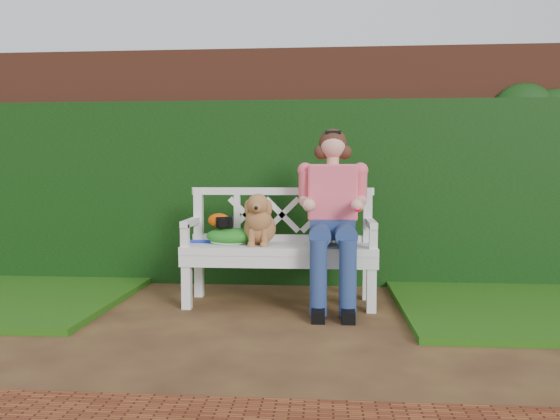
{
  "coord_description": "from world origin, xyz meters",
  "views": [
    {
      "loc": [
        0.51,
        -3.39,
        1.05
      ],
      "look_at": [
        0.18,
        0.88,
        0.75
      ],
      "focal_mm": 35.0,
      "sensor_mm": 36.0,
      "label": 1
    }
  ],
  "objects": [
    {
      "name": "seated_woman",
      "position": [
        0.59,
        0.86,
        0.68
      ],
      "size": [
        0.7,
        0.85,
        1.35
      ],
      "primitive_type": null,
      "rotation": [
        0.0,
        0.0,
        0.18
      ],
      "color": "#F84A61",
      "rests_on": "ground"
    },
    {
      "name": "ground",
      "position": [
        0.0,
        0.0,
        0.0
      ],
      "size": [
        60.0,
        60.0,
        0.0
      ],
      "primitive_type": "plane",
      "color": "#392117"
    },
    {
      "name": "brick_wall",
      "position": [
        0.0,
        1.9,
        1.1
      ],
      "size": [
        10.0,
        0.3,
        2.2
      ],
      "primitive_type": "cube",
      "color": "brown",
      "rests_on": "ground"
    },
    {
      "name": "camera_item",
      "position": [
        -0.26,
        0.86,
        0.65
      ],
      "size": [
        0.14,
        0.11,
        0.09
      ],
      "primitive_type": "cube",
      "rotation": [
        0.0,
        0.0,
        0.08
      ],
      "color": "black",
      "rests_on": "green_bag"
    },
    {
      "name": "baseball_glove",
      "position": [
        -0.31,
        0.89,
        0.67
      ],
      "size": [
        0.2,
        0.17,
        0.11
      ],
      "primitive_type": "ellipsoid",
      "rotation": [
        0.0,
        0.0,
        0.25
      ],
      "color": "#C84404",
      "rests_on": "green_bag"
    },
    {
      "name": "green_bag",
      "position": [
        -0.22,
        0.88,
        0.54
      ],
      "size": [
        0.46,
        0.41,
        0.13
      ],
      "primitive_type": null,
      "rotation": [
        0.0,
        0.0,
        -0.36
      ],
      "color": "#1D772B",
      "rests_on": "garden_bench"
    },
    {
      "name": "tennis_racket",
      "position": [
        -0.26,
        0.89,
        0.49
      ],
      "size": [
        0.6,
        0.39,
        0.03
      ],
      "primitive_type": null,
      "rotation": [
        0.0,
        0.0,
        0.3
      ],
      "color": "white",
      "rests_on": "garden_bench"
    },
    {
      "name": "garden_bench",
      "position": [
        0.18,
        0.88,
        0.24
      ],
      "size": [
        1.61,
        0.69,
        0.48
      ],
      "primitive_type": null,
      "rotation": [
        0.0,
        0.0,
        0.06
      ],
      "color": "white",
      "rests_on": "ground"
    },
    {
      "name": "dog",
      "position": [
        0.02,
        0.83,
        0.68
      ],
      "size": [
        0.31,
        0.4,
        0.41
      ],
      "primitive_type": null,
      "rotation": [
        0.0,
        0.0,
        -0.12
      ],
      "color": "#B86844",
      "rests_on": "garden_bench"
    },
    {
      "name": "ivy_hedge",
      "position": [
        0.0,
        1.68,
        0.85
      ],
      "size": [
        10.0,
        0.18,
        1.7
      ],
      "primitive_type": "cube",
      "color": "#12440D",
      "rests_on": "ground"
    }
  ]
}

